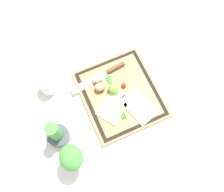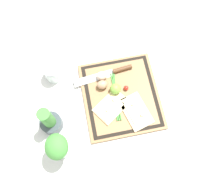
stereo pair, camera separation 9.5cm
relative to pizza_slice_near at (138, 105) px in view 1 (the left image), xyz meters
name	(u,v)px [view 1 (the left image)]	position (x,y,z in m)	size (l,w,h in m)	color
ground_plane	(120,95)	(0.09, 0.05, -0.03)	(6.00, 6.00, 0.00)	white
cutting_board	(121,94)	(0.09, 0.05, -0.02)	(0.42, 0.38, 0.02)	#997047
pizza_slice_near	(138,105)	(0.00, 0.00, 0.00)	(0.20, 0.16, 0.02)	beige
pizza_slice_far	(113,106)	(0.05, 0.11, 0.00)	(0.19, 0.20, 0.02)	beige
knife	(107,73)	(0.23, 0.07, 0.00)	(0.06, 0.31, 0.02)	silver
egg_brown	(100,87)	(0.16, 0.14, 0.02)	(0.05, 0.05, 0.05)	tan
egg_pink	(97,78)	(0.21, 0.13, 0.02)	(0.05, 0.05, 0.05)	beige
lime	(114,88)	(0.12, 0.08, 0.02)	(0.06, 0.06, 0.06)	#7FB742
cherry_tomato_red	(124,85)	(0.12, 0.02, 0.01)	(0.02, 0.02, 0.02)	red
scallion_bunch	(115,95)	(0.10, 0.08, 0.00)	(0.25, 0.04, 0.01)	#47933D
herb_pot	(57,134)	(0.02, 0.41, 0.05)	(0.10, 0.10, 0.20)	#3D474C
sauce_jar	(48,85)	(0.28, 0.37, 0.02)	(0.09, 0.09, 0.09)	silver
herb_glass	(72,158)	(-0.12, 0.38, 0.09)	(0.12, 0.10, 0.19)	silver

